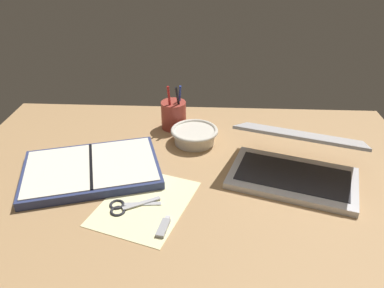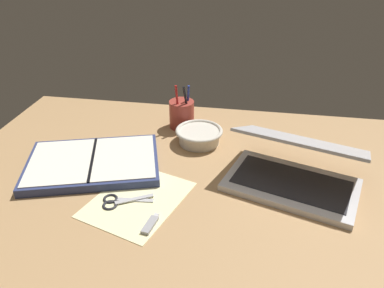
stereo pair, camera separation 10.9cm
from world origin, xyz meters
TOP-DOWN VIEW (x-y plane):
  - desk_top at (0.00, 0.00)cm, footprint 140.00×100.00cm
  - laptop at (29.66, 3.98)cm, footprint 40.98×35.77cm
  - bowl at (0.54, 22.21)cm, footprint 15.53×15.53cm
  - pen_cup at (-7.19, 32.45)cm, footprint 8.67×8.67cm
  - planner at (-28.29, 2.76)cm, footprint 44.03×36.03cm
  - scissors at (-15.92, -12.15)cm, footprint 13.35×8.05cm
  - paper_sheet_front at (-10.73, -10.07)cm, footprint 28.34×32.01cm
  - usb_drive at (-4.89, -19.31)cm, footprint 3.04×7.37cm

SIDE VIEW (x-z plane):
  - desk_top at x=0.00cm, z-range 0.00..2.00cm
  - paper_sheet_front at x=-10.73cm, z-range 2.00..2.16cm
  - scissors at x=-15.92cm, z-range 1.94..2.74cm
  - usb_drive at x=-4.89cm, z-range 2.00..3.00cm
  - planner at x=-28.29cm, z-range 1.91..4.86cm
  - bowl at x=0.54cm, z-range 2.30..7.25cm
  - laptop at x=29.66cm, z-range -1.25..14.52cm
  - pen_cup at x=-7.19cm, z-range -1.18..15.13cm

